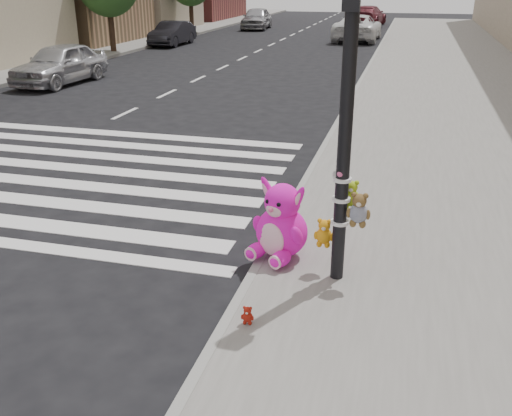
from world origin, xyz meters
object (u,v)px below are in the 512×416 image
(car_dark_far, at_px, (172,33))
(car_white_near, at_px, (358,28))
(signal_pole, at_px, (346,151))
(car_silver_far, at_px, (60,64))
(red_teddy, at_px, (248,315))
(pink_bunny, at_px, (280,226))

(car_dark_far, distance_m, car_white_near, 11.01)
(signal_pole, distance_m, car_silver_far, 16.68)
(signal_pole, xyz_separation_m, car_silver_far, (-11.56, 11.99, -1.07))
(red_teddy, relative_size, car_white_near, 0.04)
(car_silver_far, distance_m, car_white_near, 19.67)
(car_silver_far, bearing_deg, car_dark_far, 97.48)
(signal_pole, bearing_deg, car_white_near, 95.10)
(car_dark_far, height_order, car_white_near, car_white_near)
(pink_bunny, relative_size, car_silver_far, 0.26)
(signal_pole, distance_m, car_dark_far, 27.47)
(red_teddy, xyz_separation_m, car_dark_far, (-11.60, 25.79, 0.40))
(red_teddy, relative_size, car_dark_far, 0.06)
(red_teddy, height_order, car_dark_far, car_dark_far)
(red_teddy, bearing_deg, signal_pole, 54.87)
(signal_pole, height_order, car_dark_far, signal_pole)
(signal_pole, relative_size, car_dark_far, 1.02)
(pink_bunny, distance_m, car_dark_far, 26.76)
(car_dark_far, bearing_deg, red_teddy, -65.14)
(pink_bunny, bearing_deg, car_dark_far, 137.85)
(car_white_near, bearing_deg, car_dark_far, 28.20)
(pink_bunny, distance_m, red_teddy, 1.70)
(pink_bunny, xyz_separation_m, red_teddy, (0.01, -1.67, -0.34))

